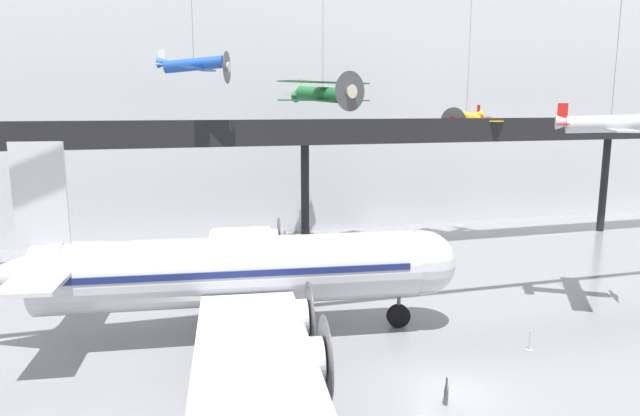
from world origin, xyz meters
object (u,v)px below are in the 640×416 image
(suspended_plane_yellow_lowwing, at_px, (466,118))
(stanchion_barrier, at_px, (529,344))
(suspended_plane_green_biplane, at_px, (323,94))
(airliner_silver_main, at_px, (230,272))
(suspended_plane_silver_racer, at_px, (611,124))
(info_sign_pedestal, at_px, (446,393))
(suspended_plane_blue_trainer, at_px, (194,65))

(suspended_plane_yellow_lowwing, xyz_separation_m, stanchion_barrier, (-8.82, -22.16, -10.87))
(suspended_plane_yellow_lowwing, bearing_deg, suspended_plane_green_biplane, -37.07)
(airliner_silver_main, distance_m, suspended_plane_yellow_lowwing, 29.27)
(suspended_plane_green_biplane, distance_m, suspended_plane_yellow_lowwing, 13.15)
(suspended_plane_silver_racer, bearing_deg, stanchion_barrier, -119.72)
(stanchion_barrier, bearing_deg, suspended_plane_silver_racer, 27.39)
(airliner_silver_main, bearing_deg, info_sign_pedestal, -43.70)
(suspended_plane_blue_trainer, bearing_deg, airliner_silver_main, -67.07)
(airliner_silver_main, distance_m, suspended_plane_green_biplane, 22.03)
(airliner_silver_main, distance_m, suspended_plane_silver_racer, 23.00)
(suspended_plane_silver_racer, height_order, suspended_plane_yellow_lowwing, same)
(suspended_plane_blue_trainer, relative_size, suspended_plane_yellow_lowwing, 0.68)
(info_sign_pedestal, bearing_deg, stanchion_barrier, 61.84)
(airliner_silver_main, distance_m, info_sign_pedestal, 12.50)
(suspended_plane_green_biplane, bearing_deg, stanchion_barrier, -13.91)
(airliner_silver_main, height_order, info_sign_pedestal, airliner_silver_main)
(suspended_plane_green_biplane, distance_m, stanchion_barrier, 26.61)
(suspended_plane_silver_racer, xyz_separation_m, suspended_plane_green_biplane, (-11.53, 19.10, 2.01))
(airliner_silver_main, relative_size, suspended_plane_silver_racer, 2.48)
(suspended_plane_green_biplane, bearing_deg, suspended_plane_blue_trainer, -93.54)
(suspended_plane_green_biplane, xyz_separation_m, suspended_plane_yellow_lowwing, (12.98, -0.75, -2.00))
(suspended_plane_silver_racer, bearing_deg, airliner_silver_main, -152.44)
(airliner_silver_main, distance_m, suspended_plane_blue_trainer, 17.37)
(suspended_plane_green_biplane, bearing_deg, info_sign_pedestal, -29.47)
(airliner_silver_main, bearing_deg, suspended_plane_yellow_lowwing, 42.24)
(suspended_plane_yellow_lowwing, distance_m, info_sign_pedestal, 31.82)
(suspended_plane_green_biplane, relative_size, info_sign_pedestal, 7.91)
(suspended_plane_blue_trainer, relative_size, info_sign_pedestal, 6.40)
(airliner_silver_main, xyz_separation_m, suspended_plane_yellow_lowwing, (23.08, 16.33, 7.56))
(suspended_plane_yellow_lowwing, distance_m, stanchion_barrier, 26.21)
(suspended_plane_green_biplane, bearing_deg, suspended_plane_yellow_lowwing, 62.48)
(airliner_silver_main, xyz_separation_m, suspended_plane_green_biplane, (10.10, 17.09, 9.56))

